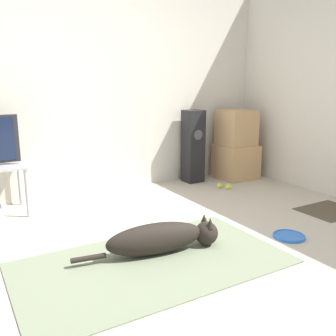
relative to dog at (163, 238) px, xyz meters
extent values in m
plane|color=#BCB29E|center=(-0.12, -0.18, -0.13)|extent=(12.00, 12.00, 0.00)
cube|color=beige|center=(-0.12, 1.92, 1.15)|extent=(8.00, 0.06, 2.55)
cube|color=slate|center=(-0.15, -0.11, -0.12)|extent=(1.96, 1.10, 0.01)
ellipsoid|color=black|center=(-0.06, 0.01, 0.00)|extent=(0.80, 0.32, 0.25)
sphere|color=black|center=(0.37, -0.06, -0.02)|extent=(0.19, 0.19, 0.19)
cone|color=black|center=(0.38, 0.00, 0.08)|extent=(0.06, 0.06, 0.09)
cone|color=black|center=(0.37, -0.11, 0.08)|extent=(0.06, 0.06, 0.09)
cylinder|color=black|center=(-0.57, 0.09, -0.06)|extent=(0.25, 0.08, 0.04)
cylinder|color=blue|center=(1.08, -0.28, -0.12)|extent=(0.27, 0.27, 0.02)
torus|color=blue|center=(1.08, -0.28, -0.11)|extent=(0.27, 0.27, 0.02)
cube|color=tan|center=(2.04, 1.56, 0.10)|extent=(0.50, 0.48, 0.46)
cube|color=tan|center=(2.04, 1.56, 0.57)|extent=(0.43, 0.42, 0.47)
cube|color=black|center=(1.43, 1.70, 0.35)|extent=(0.24, 0.24, 0.95)
cylinder|color=#4C4C51|center=(1.43, 1.59, 0.51)|extent=(0.13, 0.00, 0.13)
cylinder|color=#A8A8AD|center=(-0.74, 1.38, 0.11)|extent=(0.04, 0.04, 0.48)
cylinder|color=#A8A8AD|center=(-0.74, 1.80, 0.11)|extent=(0.04, 0.04, 0.48)
sphere|color=#C6E033|center=(1.53, 1.25, -0.10)|extent=(0.07, 0.07, 0.07)
sphere|color=#C6E033|center=(1.59, 1.15, -0.10)|extent=(0.07, 0.07, 0.07)
cube|color=#4C4233|center=(1.98, -0.01, -0.13)|extent=(0.59, 0.48, 0.01)
camera|label=1|loc=(-1.33, -2.34, 1.16)|focal=40.00mm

